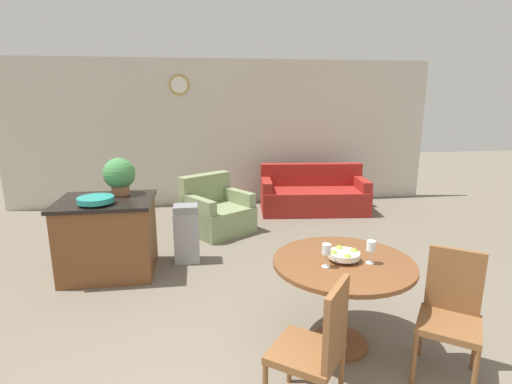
# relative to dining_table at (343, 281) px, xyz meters

# --- Properties ---
(wall_back) EXTENTS (8.00, 0.09, 2.70)m
(wall_back) POSITION_rel_dining_table_xyz_m (-0.62, 4.76, 0.76)
(wall_back) COLOR beige
(wall_back) RESTS_ON ground_plane
(dining_table) EXTENTS (1.13, 1.13, 0.76)m
(dining_table) POSITION_rel_dining_table_xyz_m (0.00, 0.00, 0.00)
(dining_table) COLOR brown
(dining_table) RESTS_ON ground_plane
(dining_chair_near_left) EXTENTS (0.59, 0.59, 0.94)m
(dining_chair_near_left) POSITION_rel_dining_table_xyz_m (-0.41, -0.68, -0.08)
(dining_chair_near_left) COLOR brown
(dining_chair_near_left) RESTS_ON ground_plane
(dining_chair_near_right) EXTENTS (0.59, 0.59, 0.94)m
(dining_chair_near_right) POSITION_rel_dining_table_xyz_m (0.68, -0.41, -0.08)
(dining_chair_near_right) COLOR brown
(dining_chair_near_right) RESTS_ON ground_plane
(fruit_bowl) EXTENTS (0.25, 0.25, 0.10)m
(fruit_bowl) POSITION_rel_dining_table_xyz_m (-0.00, 0.00, 0.22)
(fruit_bowl) COLOR silver
(fruit_bowl) RESTS_ON dining_table
(wine_glass_left) EXTENTS (0.07, 0.07, 0.19)m
(wine_glass_left) POSITION_rel_dining_table_xyz_m (-0.18, -0.09, 0.31)
(wine_glass_left) COLOR silver
(wine_glass_left) RESTS_ON dining_table
(wine_glass_right) EXTENTS (0.07, 0.07, 0.19)m
(wine_glass_right) POSITION_rel_dining_table_xyz_m (0.19, -0.08, 0.31)
(wine_glass_right) COLOR silver
(wine_glass_right) RESTS_ON dining_table
(kitchen_island) EXTENTS (1.06, 0.88, 0.89)m
(kitchen_island) POSITION_rel_dining_table_xyz_m (-2.18, 1.77, -0.14)
(kitchen_island) COLOR brown
(kitchen_island) RESTS_ON ground_plane
(teal_bowl) EXTENTS (0.38, 0.38, 0.08)m
(teal_bowl) POSITION_rel_dining_table_xyz_m (-2.23, 1.56, 0.35)
(teal_bowl) COLOR teal
(teal_bowl) RESTS_ON kitchen_island
(potted_plant) EXTENTS (0.37, 0.37, 0.44)m
(potted_plant) POSITION_rel_dining_table_xyz_m (-2.05, 2.00, 0.54)
(potted_plant) COLOR #A36642
(potted_plant) RESTS_ON kitchen_island
(trash_bin) EXTENTS (0.31, 0.26, 0.73)m
(trash_bin) POSITION_rel_dining_table_xyz_m (-1.29, 1.97, -0.23)
(trash_bin) COLOR #9E9EA3
(trash_bin) RESTS_ON ground_plane
(couch) EXTENTS (1.95, 1.04, 0.82)m
(couch) POSITION_rel_dining_table_xyz_m (0.92, 3.94, -0.30)
(couch) COLOR maroon
(couch) RESTS_ON ground_plane
(armchair) EXTENTS (1.19, 1.19, 0.85)m
(armchair) POSITION_rel_dining_table_xyz_m (-0.87, 3.10, -0.30)
(armchair) COLOR gray
(armchair) RESTS_ON ground_plane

